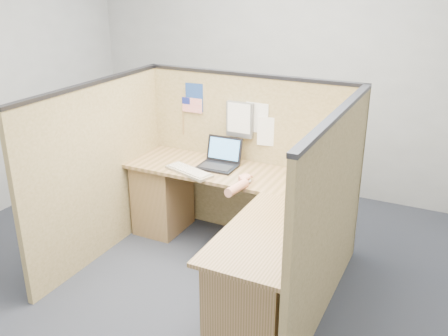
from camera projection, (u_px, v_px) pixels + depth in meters
The scene contains 13 objects.
floor at pixel (198, 283), 4.03m from camera, with size 5.00×5.00×0.00m, color #21242F.
wall_back at pixel (296, 65), 5.40m from camera, with size 5.00×5.00×0.00m, color #949799.
cubicle_partitions at pixel (221, 177), 4.11m from camera, with size 2.06×1.83×1.53m.
l_desk at pixel (233, 230), 4.05m from camera, with size 1.95×1.75×0.73m.
laptop at pixel (220, 159), 4.43m from camera, with size 0.34×0.32×0.24m.
keyboard at pixel (189, 171), 4.29m from camera, with size 0.49×0.30×0.03m.
mouse at pixel (245, 180), 4.09m from camera, with size 0.11×0.07×0.05m, color #B3B3B7.
hand_forearm at pixel (240, 185), 3.96m from camera, with size 0.11×0.39×0.08m.
blue_poster at pixel (196, 98), 4.60m from camera, with size 0.20×0.00×0.26m, color navy.
american_flag at pixel (190, 106), 4.64m from camera, with size 0.21×0.01×0.37m.
file_holder at pixel (240, 119), 4.44m from camera, with size 0.25×0.05×0.32m.
paper_left at pixel (257, 118), 4.38m from camera, with size 0.21×0.00×0.27m, color white.
paper_right at pixel (269, 132), 4.38m from camera, with size 0.20×0.00×0.26m, color white.
Camera 1 is at (1.70, -2.96, 2.34)m, focal length 40.00 mm.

